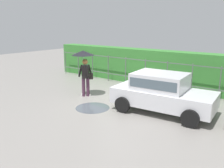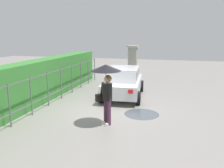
# 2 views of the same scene
# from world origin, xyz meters

# --- Properties ---
(ground_plane) EXTENTS (40.00, 40.00, 0.00)m
(ground_plane) POSITION_xyz_m (0.00, 0.00, 0.00)
(ground_plane) COLOR gray
(car) EXTENTS (3.85, 2.11, 1.48)m
(car) POSITION_xyz_m (2.01, -0.07, 0.80)
(car) COLOR silver
(car) RESTS_ON ground
(pedestrian) EXTENTS (1.03, 1.03, 2.09)m
(pedestrian) POSITION_xyz_m (-1.73, -0.30, 1.58)
(pedestrian) COLOR #47283D
(pedestrian) RESTS_ON ground
(gate_pillar) EXTENTS (0.60, 0.60, 2.42)m
(gate_pillar) POSITION_xyz_m (4.53, -0.08, 1.24)
(gate_pillar) COLOR gray
(gate_pillar) RESTS_ON ground
(fence_section) EXTENTS (12.29, 0.05, 1.50)m
(fence_section) POSITION_xyz_m (-0.31, 2.73, 0.83)
(fence_section) COLOR #59605B
(fence_section) RESTS_ON ground
(hedge_row) EXTENTS (13.24, 0.90, 1.90)m
(hedge_row) POSITION_xyz_m (-0.31, 3.52, 0.95)
(hedge_row) COLOR #387F33
(hedge_row) RESTS_ON ground
(puddle_near) EXTENTS (1.36, 1.36, 0.00)m
(puddle_near) POSITION_xyz_m (-0.34, -1.33, 0.00)
(puddle_near) COLOR #4C545B
(puddle_near) RESTS_ON ground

